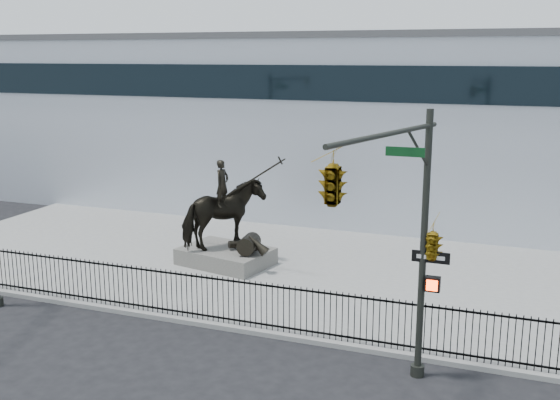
% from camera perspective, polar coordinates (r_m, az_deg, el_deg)
% --- Properties ---
extents(ground, '(120.00, 120.00, 0.00)m').
position_cam_1_polar(ground, '(20.12, -8.79, -11.88)').
color(ground, black).
rests_on(ground, ground).
extents(plaza, '(30.00, 12.00, 0.15)m').
position_cam_1_polar(plaza, '(25.98, -1.25, -5.82)').
color(plaza, gray).
rests_on(plaza, ground).
extents(building, '(44.00, 14.00, 9.00)m').
position_cam_1_polar(building, '(37.23, 6.17, 6.69)').
color(building, silver).
rests_on(building, ground).
extents(picket_fence, '(22.10, 0.10, 1.50)m').
position_cam_1_polar(picket_fence, '(20.78, -7.19, -8.31)').
color(picket_fence, black).
rests_on(picket_fence, plaza).
extents(statue_plinth, '(3.81, 2.98, 0.64)m').
position_cam_1_polar(statue_plinth, '(26.05, -4.74, -4.90)').
color(statue_plinth, '#4F4D48').
rests_on(statue_plinth, plaza).
extents(equestrian_statue, '(4.29, 3.10, 3.70)m').
position_cam_1_polar(equestrian_statue, '(25.57, -4.69, -1.38)').
color(equestrian_statue, black).
rests_on(equestrian_statue, statue_plinth).
extents(traffic_signal_right, '(2.17, 6.86, 7.00)m').
position_cam_1_polar(traffic_signal_right, '(14.56, 9.29, -1.21)').
color(traffic_signal_right, '#262823').
rests_on(traffic_signal_right, ground).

